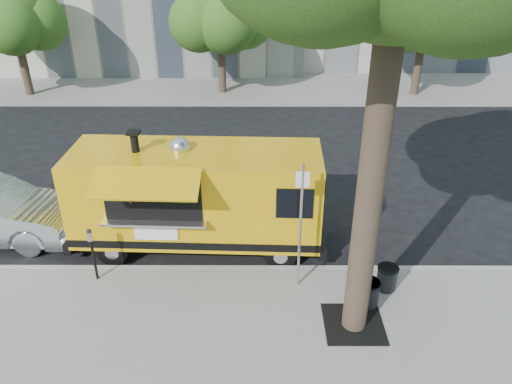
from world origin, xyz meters
TOP-DOWN VIEW (x-y plane):
  - ground at (0.00, 0.00)m, footprint 120.00×120.00m
  - sidewalk at (0.00, -4.00)m, footprint 60.00×6.00m
  - curb at (0.00, -0.93)m, footprint 60.00×0.14m
  - far_sidewalk at (0.00, 13.50)m, footprint 60.00×5.00m
  - tree_well at (2.60, -2.80)m, footprint 1.20×1.20m
  - far_tree_a at (-10.00, 12.30)m, footprint 3.42×3.42m
  - far_tree_b at (-1.00, 12.70)m, footprint 3.60×3.60m
  - far_tree_c at (8.00, 12.40)m, footprint 3.24×3.24m
  - sign_post at (1.55, -1.55)m, footprint 0.28×0.06m
  - parking_meter at (-3.00, -1.35)m, footprint 0.11×0.11m
  - food_truck at (-0.85, 0.17)m, footprint 6.34×2.99m
  - trash_bin_left at (2.99, -2.19)m, footprint 0.49×0.49m
  - trash_bin_right at (3.50, -1.67)m, footprint 0.47×0.47m

SIDE VIEW (x-z plane):
  - ground at x=0.00m, z-range 0.00..0.00m
  - sidewalk at x=0.00m, z-range 0.00..0.15m
  - curb at x=0.00m, z-range -0.01..0.15m
  - far_sidewalk at x=0.00m, z-range 0.00..0.15m
  - tree_well at x=2.60m, z-range 0.14..0.17m
  - trash_bin_right at x=3.50m, z-range 0.17..0.74m
  - trash_bin_left at x=2.99m, z-range 0.17..0.76m
  - parking_meter at x=-3.00m, z-range 0.31..1.65m
  - food_truck at x=-0.85m, z-range -0.09..2.99m
  - sign_post at x=1.55m, z-range 0.35..3.35m
  - far_tree_c at x=8.00m, z-range 1.11..6.32m
  - far_tree_a at x=-10.00m, z-range 1.10..6.45m
  - far_tree_b at x=-1.00m, z-range 1.08..6.58m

